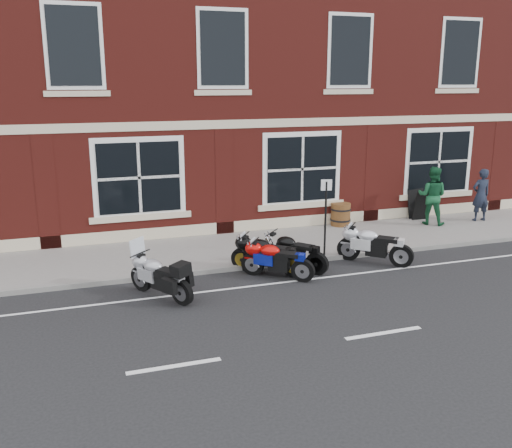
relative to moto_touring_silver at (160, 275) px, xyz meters
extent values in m
plane|color=black|center=(3.69, -0.23, -0.51)|extent=(80.00, 80.00, 0.00)
cube|color=slate|center=(3.69, 2.77, -0.45)|extent=(30.00, 3.00, 0.12)
cube|color=slate|center=(3.69, 1.19, -0.45)|extent=(30.00, 0.16, 0.12)
cube|color=#5F1A14|center=(3.69, 10.27, 5.49)|extent=(24.00, 12.00, 12.00)
cylinder|color=black|center=(-0.32, 0.52, -0.22)|extent=(0.41, 0.56, 0.59)
cylinder|color=black|center=(0.38, -0.62, -0.22)|extent=(0.41, 0.56, 0.59)
cube|color=black|center=(0.01, -0.01, 0.09)|extent=(0.57, 0.74, 0.20)
ellipsoid|color=#A09FA4|center=(-0.06, 0.11, 0.20)|extent=(0.55, 0.61, 0.29)
cube|color=black|center=(0.20, -0.32, 0.17)|extent=(0.47, 0.56, 0.09)
cube|color=silver|center=(-0.31, 0.50, 0.54)|extent=(0.35, 0.23, 0.41)
cylinder|color=black|center=(2.40, 0.74, -0.23)|extent=(0.50, 0.46, 0.57)
cylinder|color=black|center=(3.37, -0.11, -0.23)|extent=(0.50, 0.46, 0.57)
cube|color=black|center=(2.85, 0.34, 0.07)|extent=(0.68, 0.63, 0.20)
ellipsoid|color=#BD0B08|center=(2.75, 0.43, 0.18)|extent=(0.59, 0.57, 0.28)
cube|color=black|center=(3.12, 0.11, 0.14)|extent=(0.52, 0.50, 0.09)
cylinder|color=black|center=(2.28, 1.16, -0.22)|extent=(0.53, 0.49, 0.60)
cylinder|color=black|center=(3.30, 0.27, -0.22)|extent=(0.53, 0.49, 0.60)
cube|color=black|center=(2.75, 0.75, 0.10)|extent=(0.71, 0.66, 0.21)
ellipsoid|color=black|center=(2.65, 0.84, 0.21)|extent=(0.61, 0.60, 0.30)
cube|color=black|center=(3.03, 0.50, 0.18)|extent=(0.54, 0.52, 0.09)
cylinder|color=black|center=(5.20, 1.06, -0.21)|extent=(0.52, 0.52, 0.61)
cylinder|color=black|center=(6.18, 0.07, -0.21)|extent=(0.52, 0.52, 0.61)
cube|color=black|center=(5.65, 0.60, 0.12)|extent=(0.70, 0.71, 0.21)
ellipsoid|color=#B8B9BE|center=(5.55, 0.70, 0.24)|extent=(0.62, 0.63, 0.31)
cube|color=black|center=(5.92, 0.33, 0.20)|extent=(0.55, 0.55, 0.10)
cylinder|color=black|center=(3.07, 1.27, -0.22)|extent=(0.46, 0.53, 0.59)
cylinder|color=black|center=(3.91, 0.24, -0.22)|extent=(0.46, 0.53, 0.59)
cube|color=black|center=(3.46, 0.79, 0.09)|extent=(0.63, 0.71, 0.20)
ellipsoid|color=black|center=(3.37, 0.90, 0.20)|extent=(0.58, 0.61, 0.29)
cube|color=black|center=(3.69, 0.51, 0.17)|extent=(0.50, 0.54, 0.09)
imported|color=black|center=(11.10, 3.15, 0.47)|extent=(0.66, 0.46, 1.73)
imported|color=#164D2B|center=(9.29, 3.26, 0.54)|extent=(1.15, 1.14, 1.87)
cylinder|color=#4F2515|center=(6.46, 4.05, -0.03)|extent=(0.62, 0.62, 0.72)
cylinder|color=black|center=(6.46, 4.05, -0.21)|extent=(0.65, 0.65, 0.05)
cylinder|color=black|center=(6.46, 4.05, 0.14)|extent=(0.65, 0.65, 0.05)
cylinder|color=black|center=(4.61, 1.32, 0.60)|extent=(0.05, 0.05, 1.98)
cube|color=silver|center=(4.61, 1.32, 1.50)|extent=(0.29, 0.08, 0.29)
camera|label=1|loc=(-1.80, -11.87, 4.14)|focal=40.00mm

